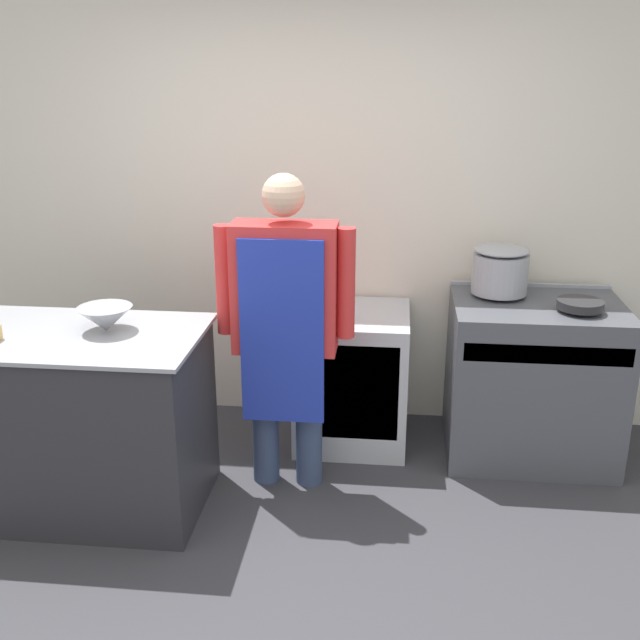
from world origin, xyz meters
TOP-DOWN VIEW (x-y plane):
  - ground_plane at (0.00, 0.00)m, footprint 14.00×14.00m
  - wall_back at (0.00, 1.86)m, footprint 8.00×0.05m
  - prep_counter at (-1.08, 0.64)m, footprint 1.26×0.76m
  - stove at (1.24, 1.43)m, footprint 0.92×0.70m
  - fridge_unit at (0.22, 1.49)m, footprint 0.64×0.64m
  - person_cook at (-0.09, 0.95)m, footprint 0.70×0.24m
  - mixing_bowl at (-0.92, 0.70)m, footprint 0.26×0.26m
  - stock_pot at (1.04, 1.55)m, footprint 0.31×0.31m
  - saute_pan at (1.43, 1.31)m, footprint 0.24×0.24m

SIDE VIEW (x-z plane):
  - ground_plane at x=0.00m, z-range 0.00..0.00m
  - fridge_unit at x=0.22m, z-range 0.00..0.79m
  - stove at x=1.24m, z-range -0.01..0.91m
  - prep_counter at x=-1.08m, z-range 0.00..0.92m
  - saute_pan at x=1.43m, z-range 0.92..0.96m
  - person_cook at x=-0.09m, z-range 0.12..1.78m
  - mixing_bowl at x=-0.92m, z-range 0.92..1.04m
  - stock_pot at x=1.04m, z-range 0.92..1.19m
  - wall_back at x=0.00m, z-range 0.00..2.70m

